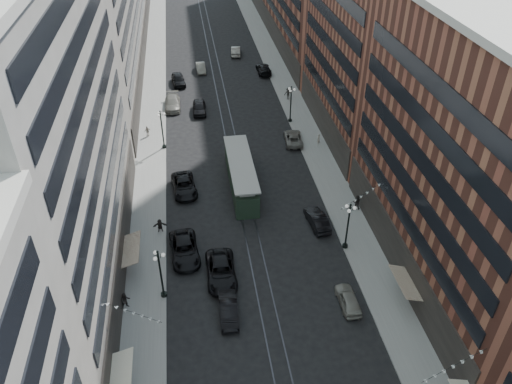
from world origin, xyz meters
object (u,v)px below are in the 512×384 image
pedestrian_7 (357,202)px  car_2 (185,250)px  lamppost_se_far (348,225)px  lamppost_se_mid (291,103)px  car_extra_0 (201,68)px  lamppost_sw_far (161,272)px  car_11 (293,138)px  car_4 (348,299)px  lamppost_sw_mid (162,128)px  car_13 (199,108)px  car_9 (178,80)px  pedestrian_6 (148,131)px  car_8 (173,103)px  car_extra_1 (221,271)px  pedestrian_2 (125,301)px  car_14 (236,51)px  car_7 (184,186)px  car_5 (229,310)px  pedestrian_9 (288,94)px  streetcar (241,176)px  pedestrian_8 (319,139)px  pedestrian_5 (160,225)px  car_12 (264,69)px  car_10 (317,220)px

pedestrian_7 → car_2: bearing=32.0°
lamppost_se_far → lamppost_se_mid: bearing=90.0°
car_extra_0 → car_2: bearing=-96.8°
lamppost_sw_far → car_11: bearing=56.0°
car_2 → car_4: car_2 is taller
lamppost_sw_mid → car_13: 11.62m
car_9 → pedestrian_6: 18.28m
car_8 → lamppost_sw_far: bearing=-91.3°
car_extra_1 → car_8: bearing=96.5°
car_2 → car_extra_0: bearing=79.9°
pedestrian_2 → lamppost_sw_mid: bearing=61.6°
car_8 → car_14: (12.30, 21.29, -0.04)m
car_7 → car_13: size_ratio=1.17×
car_9 → pedestrian_7: (19.10, -38.12, 0.18)m
lamppost_se_mid → car_4: (-1.96, -35.40, -2.40)m
car_5 → pedestrian_9: bearing=73.2°
streetcar → car_8: streetcar is taller
lamppost_se_mid → car_14: 29.12m
pedestrian_8 → car_8: bearing=-80.0°
pedestrian_7 → car_11: bearing=-58.2°
car_4 → car_5: (-10.78, 0.28, 0.04)m
car_4 → car_extra_1: car_extra_1 is taller
lamppost_sw_mid → car_extra_1: size_ratio=0.92×
car_11 → car_extra_0: (-11.11, 27.22, 0.04)m
pedestrian_2 → car_extra_0: 55.09m
lamppost_sw_mid → pedestrian_5: 17.80m
car_9 → pedestrian_6: bearing=-111.0°
pedestrian_6 → car_5: bearing=81.1°
lamppost_se_far → pedestrian_5: (-18.77, 5.33, -2.17)m
car_2 → car_12: (15.41, 45.76, -0.03)m
lamppost_sw_far → car_extra_0: (6.49, 53.28, -2.36)m
car_12 → car_9: bearing=10.3°
pedestrian_2 → pedestrian_6: bearing=66.5°
lamppost_sw_far → pedestrian_5: bearing=92.3°
car_12 → pedestrian_6: size_ratio=3.57×
car_2 → pedestrian_6: size_ratio=3.84×
lamppost_se_far → lamppost_sw_mid: bearing=128.7°
car_5 → car_extra_1: (-0.21, 4.79, 0.10)m
lamppost_sw_mid → lamppost_se_far: (18.40, -23.00, 0.00)m
car_2 → car_4: bearing=-35.9°
car_5 → pedestrian_9: 44.78m
pedestrian_2 → car_11: (20.90, 26.99, -0.33)m
car_9 → lamppost_se_far: bearing=-76.4°
car_2 → car_10: car_2 is taller
lamppost_se_far → pedestrian_2: (-21.70, -4.94, -2.07)m
car_8 → car_13: 4.60m
pedestrian_5 → pedestrian_9: pedestrian_9 is taller
lamppost_se_far → car_14: lamppost_se_far is taller
car_9 → car_extra_0: 6.52m
lamppost_se_far → car_8: (-17.09, 35.34, -2.26)m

